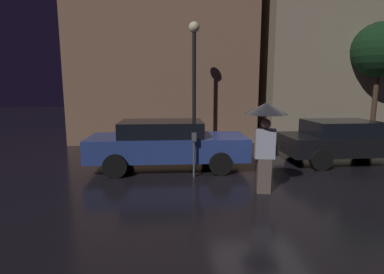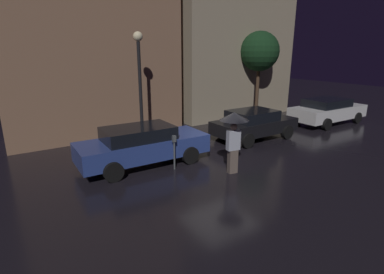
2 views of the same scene
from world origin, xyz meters
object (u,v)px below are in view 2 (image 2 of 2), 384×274
parked_car_white (327,110)px  parking_meter (174,149)px  parked_car_blue (143,145)px  street_lamp_near (140,71)px  parked_car_black (254,124)px  pedestrian_with_umbrella (234,127)px

parked_car_white → parking_meter: (-10.51, -1.22, 0.01)m
parked_car_blue → street_lamp_near: size_ratio=0.98×
parked_car_black → parking_meter: bearing=-166.4°
parked_car_black → parking_meter: parked_car_black is taller
pedestrian_with_umbrella → parking_meter: (-1.47, 1.31, -0.81)m
parked_car_blue → pedestrian_with_umbrella: size_ratio=2.24×
parking_meter → street_lamp_near: size_ratio=0.26×
parked_car_blue → street_lamp_near: (1.03, 2.34, 2.35)m
parked_car_white → parking_meter: 10.58m
parked_car_black → parking_meter: 5.06m
parked_car_black → parked_car_white: (5.60, -0.02, 0.03)m
pedestrian_with_umbrella → street_lamp_near: size_ratio=0.44×
parked_car_black → pedestrian_with_umbrella: pedestrian_with_umbrella is taller
parked_car_white → pedestrian_with_umbrella: size_ratio=2.25×
pedestrian_with_umbrella → street_lamp_near: street_lamp_near is taller
parking_meter → street_lamp_near: (0.32, 3.34, 2.35)m
parked_car_blue → parking_meter: parked_car_blue is taller
parked_car_white → street_lamp_near: (-10.19, 2.12, 2.36)m
parked_car_blue → street_lamp_near: street_lamp_near is taller
parked_car_blue → parked_car_white: parked_car_blue is taller
parked_car_blue → street_lamp_near: 3.48m
parked_car_white → pedestrian_with_umbrella: 9.42m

